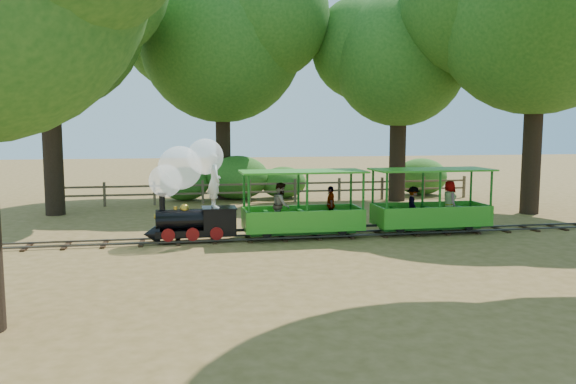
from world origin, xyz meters
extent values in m
plane|color=#A07945|center=(0.00, 0.00, 0.00)|extent=(90.00, 90.00, 0.00)
cube|color=#3F3D3A|center=(0.00, -0.30, 0.08)|extent=(22.00, 0.05, 0.05)
cube|color=#3F3D3A|center=(0.00, 0.30, 0.08)|extent=(22.00, 0.05, 0.05)
cube|color=#382314|center=(0.00, 0.00, 0.03)|extent=(0.12, 1.00, 0.05)
cube|color=#382314|center=(-5.00, 0.00, 0.03)|extent=(0.12, 1.00, 0.05)
cube|color=#382314|center=(5.00, 0.00, 0.03)|extent=(0.12, 1.00, 0.05)
cube|color=black|center=(-3.50, 0.00, 0.28)|extent=(2.24, 0.71, 0.18)
cylinder|color=black|center=(-3.85, 0.00, 0.66)|extent=(1.42, 0.57, 0.57)
cylinder|color=black|center=(-4.41, 0.00, 1.17)|extent=(0.16, 0.16, 0.45)
sphere|color=gold|center=(-3.80, 0.00, 0.97)|extent=(0.26, 0.26, 0.26)
cylinder|color=gold|center=(-4.06, 0.00, 0.99)|extent=(0.10, 0.10, 0.10)
cube|color=black|center=(-2.84, 0.00, 0.65)|extent=(0.92, 0.71, 0.56)
cube|color=black|center=(-2.84, 0.00, 0.95)|extent=(0.97, 0.77, 0.04)
cone|color=black|center=(-4.72, 0.00, 0.26)|extent=(0.46, 0.65, 0.65)
cylinder|color=gold|center=(-4.60, 0.00, 0.76)|extent=(0.10, 0.14, 0.14)
cylinder|color=maroon|center=(-4.26, -0.37, 0.28)|extent=(0.37, 0.06, 0.37)
cylinder|color=maroon|center=(-4.26, 0.37, 0.28)|extent=(0.37, 0.06, 0.37)
cylinder|color=maroon|center=(-3.60, -0.37, 0.28)|extent=(0.37, 0.06, 0.37)
cylinder|color=maroon|center=(-3.60, 0.37, 0.28)|extent=(0.37, 0.06, 0.37)
cylinder|color=maroon|center=(-2.94, -0.37, 0.28)|extent=(0.37, 0.06, 0.37)
cylinder|color=maroon|center=(-2.94, 0.37, 0.28)|extent=(0.37, 0.06, 0.37)
sphere|color=white|center=(-4.31, 0.05, 1.75)|extent=(0.92, 0.92, 0.92)
sphere|color=white|center=(-3.90, 0.10, 2.10)|extent=(1.22, 1.22, 1.22)
sphere|color=white|center=(-3.19, 0.15, 2.41)|extent=(1.02, 1.02, 1.02)
imported|color=white|center=(-2.97, -0.13, 1.74)|extent=(0.48, 0.63, 1.53)
cube|color=green|center=(-0.40, 0.00, 0.32)|extent=(3.47, 1.33, 0.10)
cube|color=#166318|center=(-0.40, 0.00, 0.20)|extent=(3.12, 0.51, 0.14)
cube|color=green|center=(-0.40, -0.62, 0.63)|extent=(3.47, 0.06, 0.51)
cube|color=green|center=(-0.40, 0.62, 0.63)|extent=(3.47, 0.06, 0.51)
cube|color=green|center=(-0.40, 0.00, 1.96)|extent=(3.62, 1.48, 0.05)
cylinder|color=#166318|center=(-2.06, -0.60, 1.14)|extent=(0.07, 0.07, 1.63)
cylinder|color=#166318|center=(-2.06, 0.60, 1.14)|extent=(0.07, 0.07, 1.63)
cylinder|color=#166318|center=(1.25, -0.60, 1.14)|extent=(0.07, 0.07, 1.63)
cylinder|color=#166318|center=(1.25, 0.60, 1.14)|extent=(0.07, 0.07, 1.63)
cube|color=#166318|center=(-1.44, 0.00, 0.58)|extent=(0.12, 1.12, 0.41)
cube|color=#166318|center=(-0.40, 0.00, 0.58)|extent=(0.12, 1.12, 0.41)
cube|color=#166318|center=(0.64, 0.00, 0.58)|extent=(0.12, 1.12, 0.41)
cylinder|color=black|center=(-1.51, -0.35, 0.24)|extent=(0.29, 0.06, 0.29)
cylinder|color=black|center=(-1.51, 0.35, 0.24)|extent=(0.29, 0.06, 0.29)
cylinder|color=black|center=(0.71, -0.35, 0.24)|extent=(0.29, 0.06, 0.29)
cylinder|color=black|center=(0.71, 0.35, 0.24)|extent=(0.29, 0.06, 0.29)
imported|color=gray|center=(-1.08, -0.22, 1.02)|extent=(0.61, 0.72, 1.29)
imported|color=gray|center=(0.52, 0.28, 0.93)|extent=(0.39, 0.69, 1.11)
cube|color=green|center=(3.61, 0.00, 0.32)|extent=(3.47, 1.33, 0.10)
cube|color=#166318|center=(3.61, 0.00, 0.20)|extent=(3.12, 0.51, 0.14)
cube|color=green|center=(3.61, -0.62, 0.63)|extent=(3.47, 0.06, 0.51)
cube|color=green|center=(3.61, 0.62, 0.63)|extent=(3.47, 0.06, 0.51)
cube|color=green|center=(3.61, 0.00, 1.96)|extent=(3.62, 1.48, 0.05)
cylinder|color=#166318|center=(1.96, -0.60, 1.14)|extent=(0.07, 0.07, 1.63)
cylinder|color=#166318|center=(1.96, 0.60, 1.14)|extent=(0.07, 0.07, 1.63)
cylinder|color=#166318|center=(5.26, -0.60, 1.14)|extent=(0.07, 0.07, 1.63)
cylinder|color=#166318|center=(5.26, 0.60, 1.14)|extent=(0.07, 0.07, 1.63)
cube|color=#166318|center=(2.57, 0.00, 0.58)|extent=(0.12, 1.12, 0.41)
cube|color=#166318|center=(3.61, 0.00, 0.58)|extent=(0.12, 1.12, 0.41)
cube|color=#166318|center=(4.65, 0.00, 0.58)|extent=(0.12, 1.12, 0.41)
cylinder|color=black|center=(2.50, -0.35, 0.24)|extent=(0.29, 0.06, 0.29)
cylinder|color=black|center=(2.50, 0.35, 0.24)|extent=(0.29, 0.06, 0.29)
cylinder|color=black|center=(4.72, -0.35, 0.24)|extent=(0.29, 0.06, 0.29)
cylinder|color=black|center=(4.72, 0.35, 0.24)|extent=(0.29, 0.06, 0.29)
imported|color=gray|center=(3.07, 0.06, 0.91)|extent=(0.54, 0.76, 1.07)
imported|color=gray|center=(4.14, -0.15, 1.00)|extent=(0.40, 0.61, 1.24)
cylinder|color=#2D2116|center=(-8.50, 6.00, 2.00)|extent=(0.70, 0.70, 4.00)
cylinder|color=#2D2116|center=(-8.50, 6.00, 5.14)|extent=(0.52, 0.53, 2.28)
sphere|color=#20551A|center=(-8.50, 6.00, 7.33)|extent=(7.01, 7.01, 7.01)
cylinder|color=#2D2116|center=(-2.00, 9.50, 1.90)|extent=(0.66, 0.66, 3.80)
cylinder|color=#2D2116|center=(-2.00, 9.50, 4.88)|extent=(0.50, 0.50, 2.17)
sphere|color=#20551A|center=(-2.00, 9.50, 7.05)|extent=(7.22, 7.22, 7.22)
sphere|color=#20551A|center=(-0.19, 8.42, 7.95)|extent=(5.42, 5.42, 5.42)
sphere|color=#20551A|center=(-3.63, 10.76, 7.77)|extent=(5.78, 5.78, 5.78)
cylinder|color=#2D2116|center=(5.50, 7.50, 1.68)|extent=(0.72, 0.72, 3.37)
cylinder|color=#2D2116|center=(5.50, 7.50, 4.33)|extent=(0.54, 0.54, 1.92)
sphere|color=#20551A|center=(5.50, 7.50, 6.15)|extent=(5.77, 5.77, 5.77)
sphere|color=#20551A|center=(6.94, 6.63, 6.88)|extent=(4.33, 4.33, 4.33)
sphere|color=#20551A|center=(4.20, 8.51, 6.73)|extent=(4.62, 4.62, 4.62)
cylinder|color=#2D2116|center=(9.00, 3.00, 1.99)|extent=(0.68, 0.68, 3.99)
cylinder|color=#2D2116|center=(9.00, 3.00, 5.13)|extent=(0.51, 0.51, 2.28)
sphere|color=#20551A|center=(9.00, 3.00, 7.37)|extent=(7.38, 7.38, 7.38)
cube|color=brown|center=(-9.00, 8.00, 0.50)|extent=(0.10, 0.10, 1.00)
cube|color=brown|center=(-7.00, 8.00, 0.50)|extent=(0.10, 0.10, 1.00)
cube|color=brown|center=(-5.00, 8.00, 0.50)|extent=(0.10, 0.10, 1.00)
cube|color=brown|center=(-3.00, 8.00, 0.50)|extent=(0.10, 0.10, 1.00)
cube|color=brown|center=(-1.00, 8.00, 0.50)|extent=(0.10, 0.10, 1.00)
cube|color=brown|center=(1.00, 8.00, 0.50)|extent=(0.10, 0.10, 1.00)
cube|color=brown|center=(3.00, 8.00, 0.50)|extent=(0.10, 0.10, 1.00)
cube|color=brown|center=(5.00, 8.00, 0.50)|extent=(0.10, 0.10, 1.00)
cube|color=brown|center=(7.00, 8.00, 0.50)|extent=(0.10, 0.10, 1.00)
cube|color=brown|center=(9.00, 8.00, 0.50)|extent=(0.10, 0.10, 1.00)
cube|color=brown|center=(0.00, 8.00, 0.80)|extent=(18.00, 0.06, 0.08)
cube|color=brown|center=(0.00, 8.00, 0.45)|extent=(18.00, 0.06, 0.08)
ellipsoid|color=#2D6B1E|center=(-3.74, 9.30, 0.75)|extent=(2.16, 1.66, 1.50)
ellipsoid|color=#2D6B1E|center=(-1.39, 9.30, 0.99)|extent=(2.85, 2.19, 1.97)
ellipsoid|color=#2D6B1E|center=(0.71, 9.30, 0.72)|extent=(2.09, 1.61, 1.45)
ellipsoid|color=#2D6B1E|center=(7.45, 9.30, 0.88)|extent=(2.54, 1.95, 1.76)
camera|label=1|loc=(-3.86, -15.88, 3.23)|focal=35.00mm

